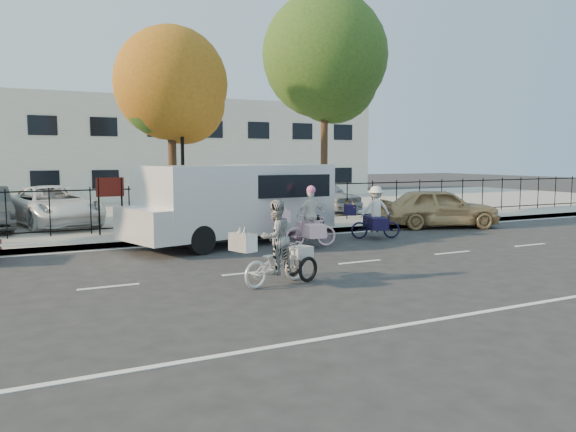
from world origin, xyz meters
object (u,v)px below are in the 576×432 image
unicorn_bike (310,224)px  bull_bike (375,218)px  white_van (236,200)px  lot_car_b (53,206)px  gold_sedan (439,208)px  lot_car_d (321,195)px  lamppost (182,141)px  zebra_trike (276,252)px

unicorn_bike → bull_bike: (2.69, 0.60, 0.01)m
white_van → lot_car_b: 7.47m
unicorn_bike → gold_sedan: 6.74m
gold_sedan → lot_car_d: 6.29m
lamppost → unicorn_bike: bearing=-59.1°
zebra_trike → gold_sedan: 11.01m
lot_car_b → lot_car_d: 11.30m
bull_bike → unicorn_bike: bearing=122.0°
lot_car_b → unicorn_bike: bearing=-63.3°
zebra_trike → white_van: bearing=-31.5°
white_van → lot_car_d: bearing=27.0°
lamppost → white_van: size_ratio=0.61×
bull_bike → lot_car_b: 11.35m
lamppost → white_van: (0.94, -2.43, -1.81)m
unicorn_bike → zebra_trike: bearing=152.2°
lamppost → lot_car_b: 5.52m
bull_bike → gold_sedan: bearing=-51.8°
gold_sedan → lot_car_d: bearing=33.7°
unicorn_bike → lamppost: bearing=40.1°
zebra_trike → lot_car_d: zebra_trike is taller
white_van → unicorn_bike: bearing=-64.9°
lamppost → bull_bike: lamppost is taller
gold_sedan → lot_car_d: size_ratio=1.02×
zebra_trike → unicorn_bike: bearing=-55.0°
unicorn_bike → lot_car_d: (4.96, 8.00, 0.21)m
bull_bike → white_van: bearing=94.1°
white_van → gold_sedan: (8.04, 0.13, -0.57)m
zebra_trike → lot_car_d: 14.25m
lot_car_d → bull_bike: bearing=-117.3°
bull_bike → lot_car_d: 7.74m
lamppost → zebra_trike: size_ratio=2.15×
unicorn_bike → bull_bike: size_ratio=0.97×
lot_car_d → lot_car_b: bearing=172.3°
lot_car_d → white_van: bearing=-146.5°
bull_bike → gold_sedan: (3.78, 1.29, 0.07)m
zebra_trike → white_van: (1.35, 5.63, 0.63)m
zebra_trike → gold_sedan: zebra_trike is taller
lamppost → unicorn_bike: lamppost is taller
bull_bike → lot_car_b: bull_bike is taller
lamppost → bull_bike: size_ratio=2.34×
zebra_trike → lot_car_b: 11.87m
lamppost → lot_car_b: size_ratio=0.85×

